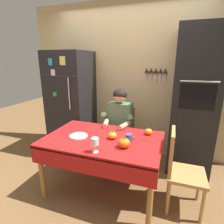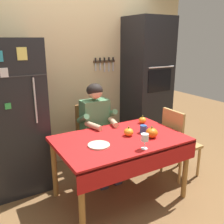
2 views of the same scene
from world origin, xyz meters
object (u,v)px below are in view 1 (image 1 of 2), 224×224
(chair_behind_person, at_px, (122,132))
(coffee_mug, at_px, (129,138))
(seated_person, at_px, (119,123))
(pumpkin_small, at_px, (149,132))
(serving_tray, at_px, (79,136))
(pumpkin_large, at_px, (112,135))
(dining_table, at_px, (103,145))
(wine_glass, at_px, (95,142))
(pumpkin_medium, at_px, (124,143))
(refrigerator, at_px, (72,104))
(chair_right_side, at_px, (180,167))
(wall_oven, at_px, (193,103))

(chair_behind_person, height_order, coffee_mug, chair_behind_person)
(chair_behind_person, xyz_separation_m, seated_person, (-0.00, -0.19, 0.23))
(pumpkin_small, bearing_deg, serving_tray, -157.05)
(pumpkin_large, height_order, pumpkin_small, pumpkin_large)
(dining_table, height_order, coffee_mug, coffee_mug)
(chair_behind_person, xyz_separation_m, wine_glass, (0.04, -1.13, 0.34))
(coffee_mug, relative_size, wine_glass, 0.67)
(wine_glass, height_order, pumpkin_medium, wine_glass)
(refrigerator, distance_m, coffee_mug, 1.54)
(refrigerator, distance_m, seated_person, 1.02)
(dining_table, bearing_deg, pumpkin_large, 13.26)
(chair_behind_person, relative_size, pumpkin_medium, 6.95)
(refrigerator, bearing_deg, chair_right_side, -24.45)
(wine_glass, height_order, pumpkin_small, wine_glass)
(chair_behind_person, distance_m, wine_glass, 1.18)
(wall_oven, xyz_separation_m, seated_person, (-1.03, -0.32, -0.31))
(chair_behind_person, height_order, seated_person, seated_person)
(coffee_mug, distance_m, pumpkin_small, 0.33)
(pumpkin_small, bearing_deg, pumpkin_medium, -114.94)
(pumpkin_medium, xyz_separation_m, pumpkin_small, (0.20, 0.44, -0.01))
(pumpkin_medium, bearing_deg, refrigerator, 140.82)
(dining_table, bearing_deg, coffee_mug, 4.05)
(dining_table, relative_size, pumpkin_large, 12.85)
(dining_table, bearing_deg, chair_behind_person, 88.69)
(seated_person, height_order, pumpkin_medium, seated_person)
(chair_right_side, bearing_deg, wall_oven, 80.38)
(dining_table, xyz_separation_m, pumpkin_medium, (0.31, -0.14, 0.14))
(refrigerator, distance_m, chair_right_side, 2.07)
(serving_tray, bearing_deg, wall_oven, 35.78)
(seated_person, height_order, coffee_mug, seated_person)
(seated_person, relative_size, chair_right_side, 1.34)
(wall_oven, bearing_deg, seated_person, -162.82)
(dining_table, distance_m, wine_glass, 0.40)
(wall_oven, bearing_deg, chair_behind_person, -172.81)
(wall_oven, distance_m, serving_tray, 1.69)
(wall_oven, relative_size, pumpkin_medium, 15.69)
(chair_behind_person, relative_size, pumpkin_large, 8.53)
(wall_oven, distance_m, seated_person, 1.12)
(serving_tray, bearing_deg, chair_behind_person, 69.36)
(refrigerator, distance_m, wall_oven, 2.01)
(wine_glass, height_order, pumpkin_large, wine_glass)
(wine_glass, relative_size, pumpkin_small, 1.52)
(pumpkin_large, relative_size, pumpkin_small, 1.05)
(refrigerator, height_order, pumpkin_large, refrigerator)
(refrigerator, height_order, chair_right_side, refrigerator)
(chair_right_side, xyz_separation_m, wine_glass, (-0.84, -0.38, 0.34))
(wall_oven, bearing_deg, refrigerator, -178.87)
(wall_oven, height_order, chair_behind_person, wall_oven)
(serving_tray, bearing_deg, coffee_mug, 6.63)
(coffee_mug, relative_size, pumpkin_small, 1.02)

